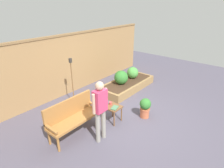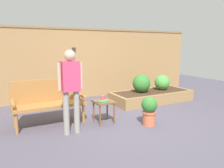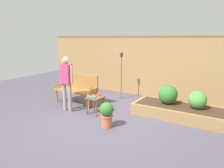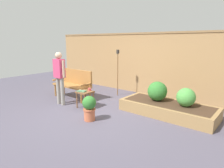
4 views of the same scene
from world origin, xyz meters
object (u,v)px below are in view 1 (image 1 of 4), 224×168
object	(u,v)px
side_table	(113,109)
cup_on_table	(110,103)
tiki_torch	(72,73)
book_on_table	(115,108)
shrub_near_bench	(121,77)
potted_boxwood	(145,107)
person_by_bench	(100,107)
shrub_far_corner	(133,73)
garden_bench	(72,115)

from	to	relation	value
side_table	cup_on_table	distance (m)	0.19
side_table	tiki_torch	xyz separation A→B (m)	(-0.09, 1.62, 0.70)
side_table	tiki_torch	world-z (taller)	tiki_torch
side_table	book_on_table	distance (m)	0.14
side_table	shrub_near_bench	bearing A→B (deg)	31.11
potted_boxwood	shrub_near_bench	size ratio (longest dim) A/B	1.17
cup_on_table	person_by_bench	size ratio (longest dim) A/B	0.07
shrub_far_corner	book_on_table	bearing A→B (deg)	-156.10
potted_boxwood	person_by_bench	distance (m)	1.69
side_table	shrub_far_corner	bearing A→B (deg)	22.63
shrub_near_bench	book_on_table	bearing A→B (deg)	-147.53
shrub_far_corner	tiki_torch	size ratio (longest dim) A/B	0.29
shrub_far_corner	person_by_bench	world-z (taller)	person_by_bench
book_on_table	person_by_bench	world-z (taller)	person_by_bench
cup_on_table	potted_boxwood	bearing A→B (deg)	-44.82
garden_bench	tiki_torch	bearing A→B (deg)	49.93
shrub_far_corner	tiki_torch	distance (m)	2.69
cup_on_table	tiki_torch	bearing A→B (deg)	94.99
cup_on_table	shrub_far_corner	distance (m)	2.59
potted_boxwood	book_on_table	bearing A→B (deg)	148.66
garden_bench	book_on_table	distance (m)	1.15
book_on_table	side_table	bearing A→B (deg)	47.04
garden_bench	cup_on_table	world-z (taller)	garden_bench
side_table	cup_on_table	bearing A→B (deg)	73.69
garden_bench	tiki_torch	xyz separation A→B (m)	(0.96, 1.14, 0.55)
cup_on_table	person_by_bench	xyz separation A→B (m)	(-0.83, -0.39, 0.41)
book_on_table	shrub_far_corner	bearing A→B (deg)	8.93
book_on_table	shrub_near_bench	world-z (taller)	shrub_near_bench
person_by_bench	cup_on_table	bearing A→B (deg)	25.38
book_on_table	shrub_near_bench	distance (m)	2.08
potted_boxwood	shrub_far_corner	bearing A→B (deg)	43.16
garden_bench	person_by_bench	distance (m)	0.87
garden_bench	shrub_far_corner	xyz separation A→B (m)	(3.52, 0.55, -0.02)
tiki_torch	person_by_bench	distance (m)	2.01
garden_bench	person_by_bench	size ratio (longest dim) A/B	0.92
garden_bench	person_by_bench	bearing A→B (deg)	-70.58
shrub_far_corner	side_table	bearing A→B (deg)	-157.37
garden_bench	potted_boxwood	size ratio (longest dim) A/B	2.39
garden_bench	person_by_bench	xyz separation A→B (m)	(0.26, -0.73, 0.39)
shrub_far_corner	cup_on_table	bearing A→B (deg)	-159.87
garden_bench	book_on_table	size ratio (longest dim) A/B	6.14
side_table	tiki_torch	bearing A→B (deg)	93.13
shrub_near_bench	shrub_far_corner	bearing A→B (deg)	0.00
cup_on_table	side_table	bearing A→B (deg)	-106.31
garden_bench	shrub_near_bench	xyz separation A→B (m)	(2.75, 0.55, 0.01)
potted_boxwood	cup_on_table	bearing A→B (deg)	135.18
shrub_near_bench	garden_bench	bearing A→B (deg)	-168.68
garden_bench	cup_on_table	bearing A→B (deg)	-17.33
shrub_near_bench	person_by_bench	xyz separation A→B (m)	(-2.50, -1.28, 0.38)
potted_boxwood	garden_bench	bearing A→B (deg)	149.75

